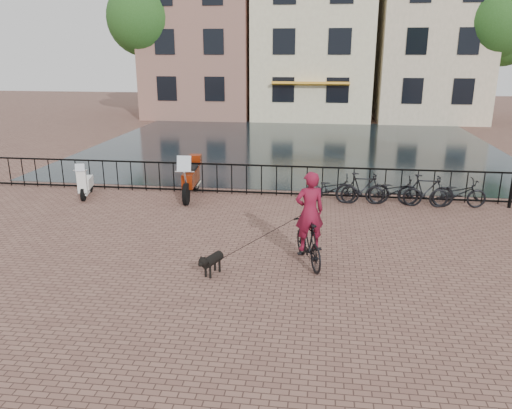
# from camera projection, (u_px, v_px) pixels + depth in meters

# --- Properties ---
(ground) EXTENTS (100.00, 100.00, 0.00)m
(ground) POSITION_uv_depth(u_px,v_px,m) (234.00, 316.00, 9.00)
(ground) COLOR brown
(ground) RESTS_ON ground
(canal_water) EXTENTS (20.00, 20.00, 0.00)m
(canal_water) POSITION_uv_depth(u_px,v_px,m) (294.00, 146.00, 25.39)
(canal_water) COLOR black
(canal_water) RESTS_ON ground
(railing) EXTENTS (20.00, 0.05, 1.02)m
(railing) POSITION_uv_depth(u_px,v_px,m) (276.00, 181.00, 16.43)
(railing) COLOR black
(railing) RESTS_ON ground
(canal_house_left) EXTENTS (7.50, 9.00, 12.80)m
(canal_house_left) POSITION_uv_depth(u_px,v_px,m) (204.00, 26.00, 36.51)
(canal_house_left) COLOR #8F6453
(canal_house_left) RESTS_ON ground
(canal_house_mid) EXTENTS (8.00, 9.50, 11.80)m
(canal_house_mid) POSITION_uv_depth(u_px,v_px,m) (314.00, 32.00, 35.62)
(canal_house_mid) COLOR beige
(canal_house_mid) RESTS_ON ground
(canal_house_right) EXTENTS (7.00, 9.00, 13.30)m
(canal_house_right) POSITION_uv_depth(u_px,v_px,m) (431.00, 20.00, 34.37)
(canal_house_right) COLOR #BCAF8C
(canal_house_right) RESTS_ON ground
(tree_far_left) EXTENTS (5.04, 5.04, 9.27)m
(tree_far_left) POSITION_uv_depth(u_px,v_px,m) (144.00, 19.00, 34.03)
(tree_far_left) COLOR black
(tree_far_left) RESTS_ON ground
(tree_far_right) EXTENTS (4.76, 4.76, 8.76)m
(tree_far_right) POSITION_uv_depth(u_px,v_px,m) (498.00, 22.00, 31.16)
(tree_far_right) COLOR black
(tree_far_right) RESTS_ON ground
(cyclist) EXTENTS (1.09, 1.89, 2.49)m
(cyclist) POSITION_uv_depth(u_px,v_px,m) (309.00, 224.00, 10.95)
(cyclist) COLOR black
(cyclist) RESTS_ON ground
(dog) EXTENTS (0.53, 0.84, 0.54)m
(dog) POSITION_uv_depth(u_px,v_px,m) (213.00, 263.00, 10.63)
(dog) COLOR black
(dog) RESTS_ON ground
(motorcycle) EXTENTS (0.70, 2.28, 1.61)m
(motorcycle) POSITION_uv_depth(u_px,v_px,m) (191.00, 173.00, 16.14)
(motorcycle) COLOR maroon
(motorcycle) RESTS_ON ground
(scooter) EXTENTS (0.70, 1.40, 1.25)m
(scooter) POSITION_uv_depth(u_px,v_px,m) (85.00, 178.00, 16.28)
(scooter) COLOR white
(scooter) RESTS_ON ground
(parked_bike_0) EXTENTS (1.73, 0.63, 0.90)m
(parked_bike_0) POSITION_uv_depth(u_px,v_px,m) (332.00, 189.00, 15.65)
(parked_bike_0) COLOR black
(parked_bike_0) RESTS_ON ground
(parked_bike_1) EXTENTS (1.69, 0.57, 1.00)m
(parked_bike_1) POSITION_uv_depth(u_px,v_px,m) (363.00, 188.00, 15.51)
(parked_bike_1) COLOR black
(parked_bike_1) RESTS_ON ground
(parked_bike_2) EXTENTS (1.74, 0.67, 0.90)m
(parked_bike_2) POSITION_uv_depth(u_px,v_px,m) (394.00, 191.00, 15.40)
(parked_bike_2) COLOR black
(parked_bike_2) RESTS_ON ground
(parked_bike_3) EXTENTS (1.69, 0.57, 1.00)m
(parked_bike_3) POSITION_uv_depth(u_px,v_px,m) (426.00, 191.00, 15.26)
(parked_bike_3) COLOR black
(parked_bike_3) RESTS_ON ground
(parked_bike_4) EXTENTS (1.77, 0.77, 0.90)m
(parked_bike_4) POSITION_uv_depth(u_px,v_px,m) (458.00, 193.00, 15.16)
(parked_bike_4) COLOR black
(parked_bike_4) RESTS_ON ground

